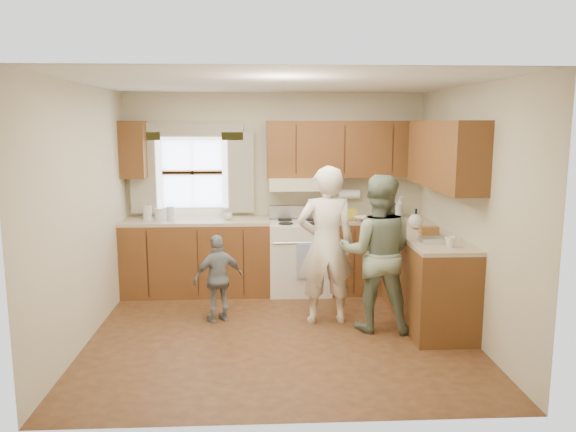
{
  "coord_description": "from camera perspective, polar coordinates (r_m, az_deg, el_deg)",
  "views": [
    {
      "loc": [
        -0.2,
        -5.46,
        2.13
      ],
      "look_at": [
        0.1,
        0.4,
        1.15
      ],
      "focal_mm": 35.0,
      "sensor_mm": 36.0,
      "label": 1
    }
  ],
  "objects": [
    {
      "name": "woman_right",
      "position": [
        5.83,
        9.05,
        -3.75
      ],
      "size": [
        0.89,
        0.75,
        1.62
      ],
      "primitive_type": "imported",
      "rotation": [
        0.0,
        0.0,
        2.95
      ],
      "color": "#233E28",
      "rests_on": "ground"
    },
    {
      "name": "kitchen_fixtures",
      "position": [
        6.71,
        4.08,
        -1.64
      ],
      "size": [
        3.8,
        2.25,
        2.15
      ],
      "color": "#3F1E0D",
      "rests_on": "ground"
    },
    {
      "name": "woman_left",
      "position": [
        5.96,
        3.88,
        -2.98
      ],
      "size": [
        0.63,
        0.42,
        1.69
      ],
      "primitive_type": "imported",
      "rotation": [
        0.0,
        0.0,
        3.17
      ],
      "color": "white",
      "rests_on": "ground"
    },
    {
      "name": "room",
      "position": [
        5.53,
        -0.82,
        0.33
      ],
      "size": [
        3.8,
        3.8,
        3.8
      ],
      "color": "#452515",
      "rests_on": "ground"
    },
    {
      "name": "child",
      "position": [
        6.11,
        -7.07,
        -6.3
      ],
      "size": [
        0.6,
        0.45,
        0.95
      ],
      "primitive_type": "imported",
      "rotation": [
        0.0,
        0.0,
        3.58
      ],
      "color": "gray",
      "rests_on": "ground"
    },
    {
      "name": "stove",
      "position": [
        7.11,
        1.19,
        -4.05
      ],
      "size": [
        0.76,
        0.67,
        1.07
      ],
      "color": "silver",
      "rests_on": "ground"
    }
  ]
}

